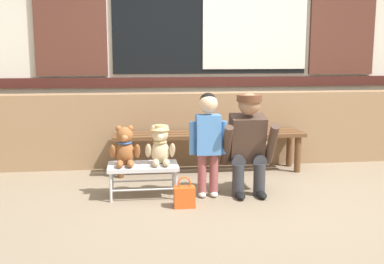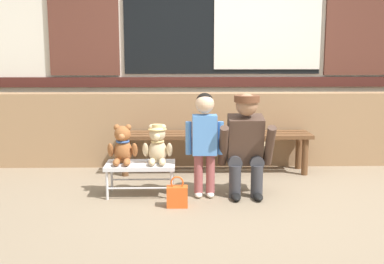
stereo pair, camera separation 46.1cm
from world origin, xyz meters
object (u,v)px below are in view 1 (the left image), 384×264
at_px(small_display_bench, 143,168).
at_px(adult_crouching, 248,143).
at_px(child_standing, 208,133).
at_px(wooden_bench_long, 209,139).
at_px(teddy_bear_plain, 125,147).
at_px(teddy_bear_with_hat, 160,146).
at_px(handbag_on_ground, 184,196).

height_order(small_display_bench, adult_crouching, adult_crouching).
xyz_separation_m(small_display_bench, child_standing, (0.59, -0.08, 0.33)).
xyz_separation_m(wooden_bench_long, small_display_bench, (-0.75, -0.82, -0.11)).
bearing_deg(small_display_bench, teddy_bear_plain, 179.49).
xyz_separation_m(teddy_bear_plain, child_standing, (0.75, -0.08, 0.13)).
bearing_deg(adult_crouching, child_standing, -172.31).
height_order(teddy_bear_with_hat, child_standing, child_standing).
relative_size(adult_crouching, handbag_on_ground, 3.49).
xyz_separation_m(small_display_bench, teddy_bear_plain, (-0.16, 0.00, 0.20)).
bearing_deg(handbag_on_ground, teddy_bear_with_hat, 116.71).
bearing_deg(small_display_bench, child_standing, -7.45).
relative_size(child_standing, handbag_on_ground, 3.52).
bearing_deg(small_display_bench, wooden_bench_long, 47.82).
distance_m(teddy_bear_with_hat, child_standing, 0.45).
xyz_separation_m(small_display_bench, adult_crouching, (0.98, -0.02, 0.21)).
bearing_deg(child_standing, teddy_bear_plain, 174.02).
bearing_deg(teddy_bear_plain, teddy_bear_with_hat, 0.13).
bearing_deg(adult_crouching, teddy_bear_plain, 178.67).
bearing_deg(teddy_bear_with_hat, handbag_on_ground, -63.29).
bearing_deg(handbag_on_ground, child_standing, 48.78).
xyz_separation_m(teddy_bear_plain, handbag_on_ground, (0.50, -0.36, -0.37)).
bearing_deg(teddy_bear_with_hat, child_standing, -10.44).
relative_size(small_display_bench, child_standing, 0.67).
distance_m(child_standing, adult_crouching, 0.41).
distance_m(child_standing, handbag_on_ground, 0.62).
xyz_separation_m(wooden_bench_long, handbag_on_ground, (-0.40, -1.18, -0.28)).
bearing_deg(handbag_on_ground, small_display_bench, 133.53).
bearing_deg(handbag_on_ground, adult_crouching, 27.82).
height_order(teddy_bear_plain, teddy_bear_with_hat, same).
distance_m(wooden_bench_long, handbag_on_ground, 1.28).
xyz_separation_m(teddy_bear_with_hat, handbag_on_ground, (0.18, -0.36, -0.38)).
relative_size(small_display_bench, teddy_bear_plain, 1.76).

